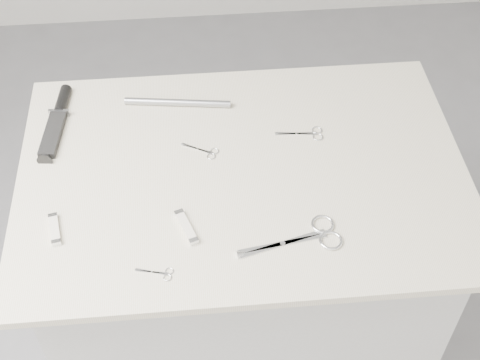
{
  "coord_description": "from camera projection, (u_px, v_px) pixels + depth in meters",
  "views": [
    {
      "loc": [
        -0.1,
        -1.02,
        2.0
      ],
      "look_at": [
        -0.01,
        -0.03,
        0.92
      ],
      "focal_mm": 50.0,
      "sensor_mm": 36.0,
      "label": 1
    }
  ],
  "objects": [
    {
      "name": "pocket_knife_a",
      "position": [
        186.0,
        227.0,
        1.37
      ],
      "size": [
        0.05,
        0.09,
        0.01
      ],
      "rotation": [
        0.0,
        0.0,
        1.91
      ],
      "color": "silver",
      "rests_on": "display_board"
    },
    {
      "name": "sheathed_knife",
      "position": [
        57.0,
        118.0,
        1.59
      ],
      "size": [
        0.06,
        0.24,
        0.03
      ],
      "rotation": [
        0.0,
        0.0,
        1.46
      ],
      "color": "black",
      "rests_on": "display_board"
    },
    {
      "name": "display_board",
      "position": [
        243.0,
        173.0,
        1.5
      ],
      "size": [
        1.0,
        0.7,
        0.02
      ],
      "primitive_type": "cube",
      "color": "beige",
      "rests_on": "plinth"
    },
    {
      "name": "embroidery_scissors_b",
      "position": [
        205.0,
        151.0,
        1.53
      ],
      "size": [
        0.09,
        0.06,
        0.0
      ],
      "rotation": [
        0.0,
        0.0,
        -0.5
      ],
      "color": "silver",
      "rests_on": "display_board"
    },
    {
      "name": "pocket_knife_b",
      "position": [
        55.0,
        229.0,
        1.37
      ],
      "size": [
        0.03,
        0.08,
        0.01
      ],
      "rotation": [
        0.0,
        0.0,
        1.76
      ],
      "color": "silver",
      "rests_on": "display_board"
    },
    {
      "name": "tiny_scissors",
      "position": [
        159.0,
        273.0,
        1.3
      ],
      "size": [
        0.08,
        0.04,
        0.0
      ],
      "rotation": [
        0.0,
        0.0,
        -0.25
      ],
      "color": "silver",
      "rests_on": "display_board"
    },
    {
      "name": "metal_rail",
      "position": [
        178.0,
        103.0,
        1.63
      ],
      "size": [
        0.26,
        0.05,
        0.02
      ],
      "primitive_type": "cylinder",
      "rotation": [
        0.0,
        1.57,
        -0.14
      ],
      "color": "#94969C",
      "rests_on": "display_board"
    },
    {
      "name": "large_shears",
      "position": [
        311.0,
        236.0,
        1.36
      ],
      "size": [
        0.22,
        0.1,
        0.01
      ],
      "rotation": [
        0.0,
        0.0,
        0.21
      ],
      "color": "silver",
      "rests_on": "display_board"
    },
    {
      "name": "plinth",
      "position": [
        242.0,
        287.0,
        1.83
      ],
      "size": [
        0.9,
        0.6,
        0.9
      ],
      "primitive_type": "cube",
      "color": "#BCBCB9",
      "rests_on": "ground"
    },
    {
      "name": "embroidery_scissors_a",
      "position": [
        308.0,
        134.0,
        1.56
      ],
      "size": [
        0.11,
        0.05,
        0.0
      ],
      "rotation": [
        0.0,
        0.0,
        -0.09
      ],
      "color": "silver",
      "rests_on": "display_board"
    }
  ]
}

